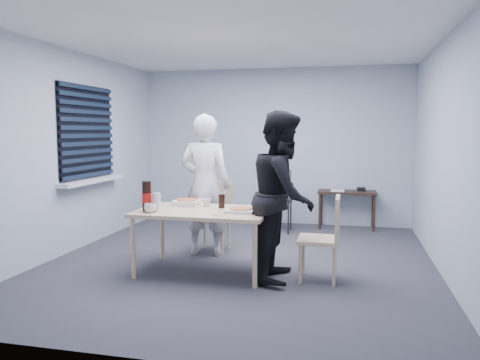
% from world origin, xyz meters
% --- Properties ---
extents(room, '(5.00, 5.00, 5.00)m').
position_xyz_m(room, '(-2.20, 0.40, 1.44)').
color(room, '#333338').
rests_on(room, ground).
extents(dining_table, '(1.43, 0.91, 0.70)m').
position_xyz_m(dining_table, '(-0.30, -0.49, 0.64)').
color(dining_table, beige).
rests_on(dining_table, ground).
extents(chair_far, '(0.42, 0.42, 0.89)m').
position_xyz_m(chair_far, '(-0.45, 0.48, 0.51)').
color(chair_far, beige).
rests_on(chair_far, ground).
extents(chair_right, '(0.42, 0.42, 0.89)m').
position_xyz_m(chair_right, '(1.04, -0.48, 0.51)').
color(chair_right, beige).
rests_on(chair_right, ground).
extents(person_white, '(0.65, 0.42, 1.77)m').
position_xyz_m(person_white, '(-0.50, 0.23, 0.89)').
color(person_white, silver).
rests_on(person_white, ground).
extents(person_black, '(0.47, 0.86, 1.77)m').
position_xyz_m(person_black, '(0.58, -0.50, 0.89)').
color(person_black, black).
rests_on(person_black, ground).
extents(side_table, '(0.91, 0.40, 0.61)m').
position_xyz_m(side_table, '(1.22, 2.28, 0.53)').
color(side_table, '#321E18').
rests_on(side_table, ground).
extents(stool, '(0.38, 0.38, 0.53)m').
position_xyz_m(stool, '(0.22, 1.77, 0.42)').
color(stool, black).
rests_on(stool, ground).
extents(backpack, '(0.31, 0.23, 0.44)m').
position_xyz_m(backpack, '(0.22, 1.75, 0.74)').
color(backpack, slate).
rests_on(backpack, stool).
extents(pizza_box_a, '(0.29, 0.29, 0.07)m').
position_xyz_m(pizza_box_a, '(-0.58, -0.22, 0.73)').
color(pizza_box_a, silver).
rests_on(pizza_box_a, dining_table).
extents(pizza_box_b, '(0.31, 0.31, 0.04)m').
position_xyz_m(pizza_box_b, '(0.13, -0.51, 0.72)').
color(pizza_box_b, silver).
rests_on(pizza_box_b, dining_table).
extents(mug_a, '(0.17, 0.17, 0.10)m').
position_xyz_m(mug_a, '(-0.80, -0.78, 0.75)').
color(mug_a, silver).
rests_on(mug_a, dining_table).
extents(mug_b, '(0.10, 0.10, 0.09)m').
position_xyz_m(mug_b, '(-0.34, -0.24, 0.74)').
color(mug_b, silver).
rests_on(mug_b, dining_table).
extents(cola_glass, '(0.07, 0.07, 0.16)m').
position_xyz_m(cola_glass, '(-0.14, -0.32, 0.78)').
color(cola_glass, black).
rests_on(cola_glass, dining_table).
extents(soda_bottle, '(0.10, 0.10, 0.33)m').
position_xyz_m(soda_bottle, '(-0.88, -0.68, 0.85)').
color(soda_bottle, black).
rests_on(soda_bottle, dining_table).
extents(plastic_cups, '(0.09, 0.09, 0.20)m').
position_xyz_m(plastic_cups, '(-0.76, -0.69, 0.80)').
color(plastic_cups, silver).
rests_on(plastic_cups, dining_table).
extents(rubber_band, '(0.05, 0.05, 0.00)m').
position_xyz_m(rubber_band, '(-0.08, -0.78, 0.70)').
color(rubber_band, red).
rests_on(rubber_band, dining_table).
extents(papers, '(0.30, 0.34, 0.00)m').
position_xyz_m(papers, '(1.07, 2.27, 0.61)').
color(papers, white).
rests_on(papers, side_table).
extents(black_box, '(0.16, 0.14, 0.06)m').
position_xyz_m(black_box, '(1.44, 2.32, 0.63)').
color(black_box, black).
rests_on(black_box, side_table).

